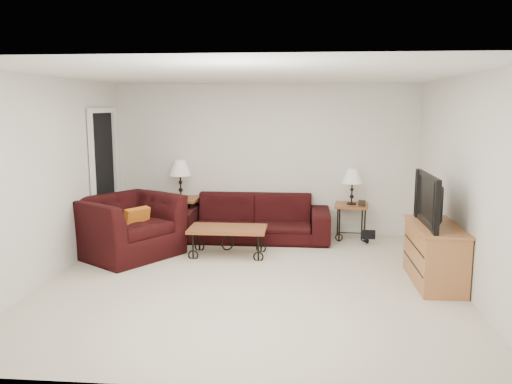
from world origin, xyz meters
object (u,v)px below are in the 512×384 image
Objects in this scene: lamp_left at (180,179)px; armchair at (127,227)px; side_table_right at (351,221)px; television at (436,200)px; sofa at (253,218)px; tv_stand at (435,254)px; lamp_right at (352,187)px; backpack at (367,230)px; side_table_left at (181,217)px; coffee_table at (228,241)px.

armchair is at bearing -111.30° from lamp_left.
armchair reaches higher than side_table_right.
television is at bearing -69.03° from side_table_right.
sofa is 3.05m from tv_stand.
sofa is at bearing -173.50° from side_table_right.
side_table_right is 2.88m from lamp_left.
tv_stand is (0.82, -2.07, -0.50)m from lamp_right.
lamp_right is 1.35× the size of backpack.
lamp_right is at bearing 0.00° from side_table_left.
lamp_left is at bearing -180.00° from lamp_right.
television is at bearing -67.00° from armchair.
side_table_right reaches higher than backpack.
lamp_right reaches higher than tv_stand.
lamp_left is 1.48× the size of backpack.
backpack is (3.03, -0.29, -0.10)m from side_table_left.
side_table_right is 2.17m from coffee_table.
television is (0.80, -2.07, 0.75)m from side_table_right.
armchair is 4.19m from tv_stand.
television reaches higher than sofa.
lamp_left is 1.64m from coffee_table.
lamp_right is (1.58, 0.18, 0.50)m from sofa.
side_table_left is (-1.22, 0.18, -0.04)m from sofa.
television reaches higher than coffee_table.
side_table_right is at bearing 6.50° from sofa.
backpack is at bearing -3.36° from sofa.
sofa is at bearing -8.39° from lamp_left.
sofa reaches higher than backpack.
coffee_table is 2.25m from backpack.
lamp_left is at bearing 168.55° from backpack.
lamp_right reaches higher than side_table_right.
lamp_right is at bearing 31.11° from coffee_table.
tv_stand is (2.39, -1.89, 0.00)m from sofa.
sofa is 1.59m from side_table_right.
tv_stand reaches higher than side_table_left.
lamp_left is at bearing -180.00° from side_table_right.
sofa is at bearing 170.59° from backpack.
armchair is at bearing -147.79° from sofa.
lamp_left is 0.48× the size of armchair.
lamp_right is (2.80, 0.00, -0.09)m from lamp_left.
lamp_right reaches higher than armchair.
backpack is (-0.56, 1.79, -0.82)m from television.
side_table_right is at bearing 111.45° from tv_stand.
coffee_table is at bearing -109.76° from television.
lamp_left is 1.10× the size of lamp_right.
coffee_table is 1.46m from armchair.
side_table_right reaches higher than coffee_table.
backpack is (0.23, -0.29, -0.65)m from lamp_right.
sofa reaches higher than side_table_left.
lamp_left is 0.52× the size of tv_stand.
side_table_right is 0.37m from backpack.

